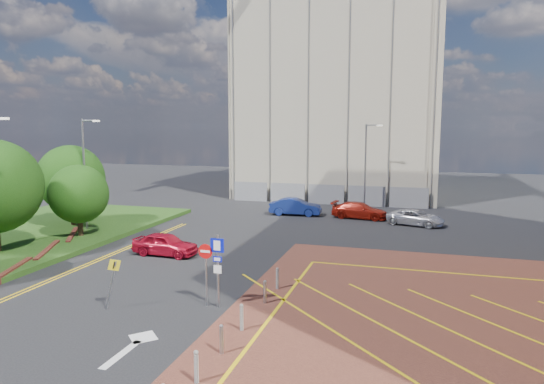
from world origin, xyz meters
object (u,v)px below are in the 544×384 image
at_px(car_red_left, 165,244).
at_px(car_red_back, 360,210).
at_px(tree_d, 71,178).
at_px(car_silver_back, 416,218).
at_px(warning_sign, 112,278).
at_px(lamp_back, 366,163).
at_px(lamp_left_far, 85,170).
at_px(car_blue_back, 295,207).
at_px(sign_cluster, 213,263).
at_px(tree_c, 79,194).

xyz_separation_m(car_red_left, car_red_back, (10.00, 15.33, 0.00)).
relative_size(tree_d, car_silver_back, 1.38).
distance_m(warning_sign, car_red_left, 8.97).
bearing_deg(tree_d, car_red_back, 26.77).
distance_m(lamp_back, warning_sign, 29.76).
distance_m(lamp_left_far, car_blue_back, 17.62).
height_order(lamp_back, car_red_left, lamp_back).
relative_size(car_red_left, car_blue_back, 0.89).
distance_m(lamp_left_far, sign_cluster, 18.58).
xyz_separation_m(tree_c, lamp_left_far, (-0.92, 2.00, 1.47)).
height_order(lamp_back, sign_cluster, lamp_back).
xyz_separation_m(tree_d, warning_sign, (12.86, -13.59, -2.44)).
distance_m(lamp_left_far, lamp_back, 24.46).
xyz_separation_m(lamp_left_far, sign_cluster, (14.72, -11.02, -2.71)).
bearing_deg(lamp_back, sign_cluster, -97.97).
relative_size(tree_c, lamp_back, 0.61).
xyz_separation_m(lamp_left_far, car_red_back, (18.50, 11.38, -3.97)).
xyz_separation_m(warning_sign, car_red_back, (7.71, 23.97, -0.74)).
height_order(car_red_left, car_blue_back, car_blue_back).
xyz_separation_m(sign_cluster, car_red_left, (-6.22, 7.06, -1.27)).
relative_size(lamp_back, car_silver_back, 1.81).
height_order(tree_d, lamp_back, lamp_back).
bearing_deg(tree_c, sign_cluster, -33.16).
bearing_deg(car_red_left, car_silver_back, -44.68).
relative_size(sign_cluster, car_red_left, 0.79).
distance_m(car_blue_back, car_red_back, 5.61).
bearing_deg(car_red_back, tree_d, 123.72).
bearing_deg(tree_d, warning_sign, -46.58).
relative_size(lamp_back, sign_cluster, 2.50).
distance_m(car_red_left, car_blue_back, 15.94).
bearing_deg(lamp_left_far, warning_sign, -49.43).
bearing_deg(tree_c, car_red_back, 37.28).
height_order(lamp_left_far, sign_cluster, lamp_left_far).
xyz_separation_m(lamp_back, car_red_left, (-10.00, -19.96, -3.67)).
height_order(lamp_left_far, car_red_left, lamp_left_far).
relative_size(car_red_left, car_silver_back, 0.91).
height_order(car_red_back, car_silver_back, car_red_back).
bearing_deg(car_blue_back, lamp_back, -54.17).
bearing_deg(lamp_left_far, car_red_back, 31.60).
distance_m(warning_sign, car_blue_back, 24.06).
relative_size(lamp_back, car_red_left, 1.99).
bearing_deg(tree_d, lamp_back, 36.09).
xyz_separation_m(sign_cluster, warning_sign, (-3.93, -1.58, -0.52)).
bearing_deg(car_blue_back, car_red_back, -93.56).
bearing_deg(lamp_back, car_red_back, -90.06).
bearing_deg(car_red_back, car_silver_back, -102.67).
height_order(warning_sign, car_silver_back, warning_sign).
height_order(lamp_left_far, car_silver_back, lamp_left_far).
relative_size(warning_sign, car_red_left, 0.56).
distance_m(tree_d, lamp_left_far, 2.44).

